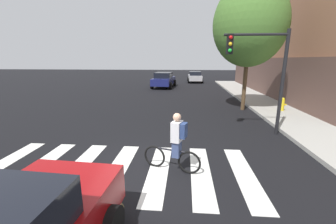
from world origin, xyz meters
TOP-DOWN VIEW (x-y plane):
  - ground_plane at (0.00, 0.00)m, footprint 120.00×120.00m
  - crosswalk_stripes at (-0.55, 0.00)m, footprint 7.67×3.26m
  - manhole_cover at (-0.20, -1.69)m, footprint 0.64×0.64m
  - sedan_mid at (-1.06, 18.57)m, footprint 2.61×4.98m
  - sedan_far at (2.66, 24.56)m, footprint 2.07×4.27m
  - cyclist at (1.12, 0.05)m, footprint 1.65×0.56m
  - traffic_light_near at (4.38, 3.43)m, footprint 2.47×0.28m
  - fire_hydrant at (7.03, 7.25)m, footprint 0.33×0.22m
  - street_tree_near at (4.97, 7.97)m, footprint 4.17×4.17m

SIDE VIEW (x-z plane):
  - ground_plane at x=0.00m, z-range 0.00..0.00m
  - manhole_cover at x=-0.20m, z-range 0.00..0.01m
  - crosswalk_stripes at x=-0.55m, z-range 0.00..0.01m
  - fire_hydrant at x=7.03m, z-range 0.14..0.92m
  - sedan_far at x=2.66m, z-range 0.02..1.49m
  - cyclist at x=1.12m, z-range 0.00..1.69m
  - sedan_mid at x=-1.06m, z-range 0.03..1.69m
  - traffic_light_near at x=4.38m, z-range 0.76..4.96m
  - street_tree_near at x=4.97m, z-range 1.30..8.73m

